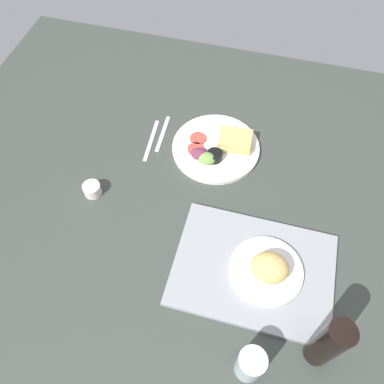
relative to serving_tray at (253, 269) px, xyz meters
The scene contains 9 objects.
ground_plane 30.52cm from the serving_tray, 46.04° to the right, with size 190.00×150.00×3.00cm, color #383D38.
serving_tray is the anchor object (origin of this frame).
bread_plate_near 5.23cm from the serving_tray, behind, with size 20.66×20.66×8.47cm.
plate_with_salad 44.92cm from the serving_tray, 63.88° to the right, with size 30.24×30.24×5.40cm.
drinking_glass 26.50cm from the serving_tray, 97.07° to the left, with size 6.79×6.79×11.50cm, color silver.
soda_bottle 28.23cm from the serving_tray, 137.41° to the left, with size 6.40×6.40×22.27cm, color black.
espresso_cup 56.08cm from the serving_tray, 13.27° to the right, with size 5.60×5.60×4.00cm, color silver.
fork 58.82cm from the serving_tray, 46.59° to the right, with size 17.00×1.40×0.50cm, color #B7B7BC.
knife 58.19cm from the serving_tray, 41.73° to the right, with size 19.00×1.40×0.50cm, color #B7B7BC.
Camera 1 is at (-14.99, 66.40, 105.14)cm, focal length 36.19 mm.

